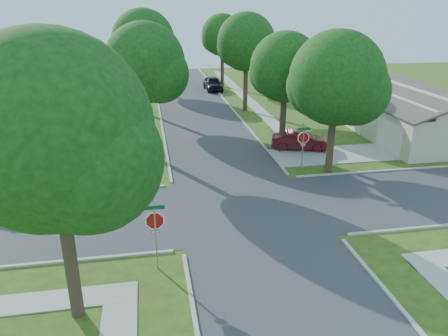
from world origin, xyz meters
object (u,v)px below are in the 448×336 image
at_px(tree_e_far, 223,37).
at_px(tree_w_mid, 144,44).
at_px(tree_w_near, 146,67).
at_px(house_nw_far, 44,82).
at_px(tree_e_mid, 247,45).
at_px(tree_ne_corner, 337,83).
at_px(house_ne_near, 411,115).
at_px(stop_sign_sw, 155,224).
at_px(car_curb_east, 213,83).
at_px(car_curb_west, 170,72).
at_px(tree_e_near, 286,70).
at_px(tree_sw_corner, 55,140).
at_px(stop_sign_ne, 303,140).
at_px(house_ne_far, 324,78).
at_px(tree_w_far, 144,42).
at_px(car_driveway, 300,140).

distance_m(tree_e_far, tree_w_mid, 16.05).
relative_size(tree_w_near, house_nw_far, 0.66).
height_order(tree_e_mid, tree_ne_corner, tree_e_mid).
bearing_deg(tree_e_mid, house_ne_near, -41.70).
height_order(tree_e_far, house_ne_near, tree_e_far).
bearing_deg(tree_e_mid, stop_sign_sw, -110.20).
bearing_deg(car_curb_east, tree_w_near, -110.49).
distance_m(tree_e_mid, house_nw_far, 23.95).
bearing_deg(car_curb_west, tree_e_near, 94.21).
height_order(tree_e_far, tree_ne_corner, tree_e_far).
distance_m(tree_e_mid, car_curb_west, 23.30).
bearing_deg(car_curb_west, house_ne_near, 112.60).
xyz_separation_m(tree_w_near, house_nw_far, (-11.35, 22.99, -4.60)).
bearing_deg(car_curb_east, house_nw_far, 178.10).
bearing_deg(tree_e_mid, house_nw_far, 152.09).
distance_m(tree_e_near, tree_sw_corner, 20.12).
relative_size(stop_sign_ne, tree_w_mid, 0.31).
bearing_deg(house_nw_far, house_ne_far, -5.36).
relative_size(tree_w_far, house_nw_far, 0.59).
bearing_deg(house_nw_far, tree_e_mid, -27.91).
relative_size(house_ne_far, car_driveway, 3.32).
bearing_deg(car_curb_west, car_curb_east, 106.11).
height_order(stop_sign_sw, stop_sign_ne, same).
distance_m(tree_w_near, tree_sw_corner, 16.24).
distance_m(tree_w_mid, house_ne_near, 23.46).
distance_m(stop_sign_sw, tree_w_far, 38.86).
relative_size(tree_sw_corner, tree_ne_corner, 1.10).
xyz_separation_m(tree_e_near, tree_sw_corner, (-12.19, -16.00, 0.62)).
bearing_deg(tree_w_mid, house_nw_far, 135.93).
relative_size(stop_sign_ne, tree_w_far, 0.37).
bearing_deg(house_ne_near, house_ne_far, 90.00).
height_order(stop_sign_ne, car_curb_west, stop_sign_ne).
distance_m(tree_e_near, tree_w_near, 9.41).
bearing_deg(car_curb_east, stop_sign_ne, -88.41).
xyz_separation_m(car_curb_east, car_curb_west, (-4.40, 10.95, -0.11)).
height_order(house_ne_far, car_curb_east, house_ne_far).
relative_size(tree_ne_corner, car_curb_east, 1.84).
bearing_deg(car_curb_west, tree_w_mid, 75.28).
bearing_deg(tree_e_mid, car_curb_west, 105.26).
relative_size(tree_e_far, tree_sw_corner, 0.91).
distance_m(tree_w_near, car_driveway, 11.96).
bearing_deg(tree_e_far, house_ne_near, -63.97).
distance_m(tree_sw_corner, house_ne_far, 43.20).
xyz_separation_m(stop_sign_sw, car_curb_west, (3.50, 47.54, -1.33)).
relative_size(tree_e_near, car_curb_east, 1.76).
relative_size(stop_sign_ne, car_driveway, 0.73).
distance_m(tree_e_mid, house_ne_far, 14.58).
xyz_separation_m(tree_e_mid, house_ne_far, (11.23, 7.99, -4.74)).
height_order(stop_sign_sw, car_curb_west, stop_sign_sw).
xyz_separation_m(stop_sign_ne, house_ne_near, (11.29, 6.30, -0.51)).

